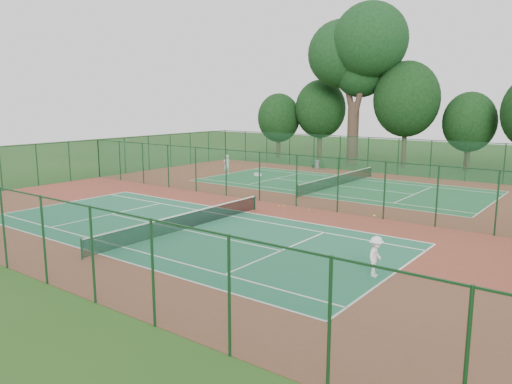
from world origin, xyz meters
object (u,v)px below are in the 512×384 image
trash_bin (317,164)px  kit_bag (258,175)px  player_far (227,165)px  bench (317,165)px  player_near (376,256)px  big_tree (358,52)px

trash_bin → kit_bag: 8.13m
player_far → kit_bag: size_ratio=2.64×
bench → player_far: bearing=-134.6°
player_far → kit_bag: bearing=133.3°
player_near → big_tree: big_tree is taller
player_near → player_far: size_ratio=0.86×
player_near → trash_bin: player_near is taller
player_near → bench: size_ratio=1.21×
player_near → kit_bag: 27.64m
trash_bin → bench: trash_bin is taller
player_far → player_near: bearing=69.6°
trash_bin → bench: 0.03m
bench → trash_bin: bearing=-177.6°
player_near → kit_bag: bearing=39.7°
trash_bin → big_tree: bearing=72.0°
trash_bin → big_tree: 12.79m
trash_bin → kit_bag: bearing=-103.1°
kit_bag → trash_bin: bearing=83.8°
trash_bin → player_near: bearing=-55.9°
player_near → trash_bin: size_ratio=1.86×
player_near → trash_bin: bearing=27.3°
player_far → bench: size_ratio=1.40×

